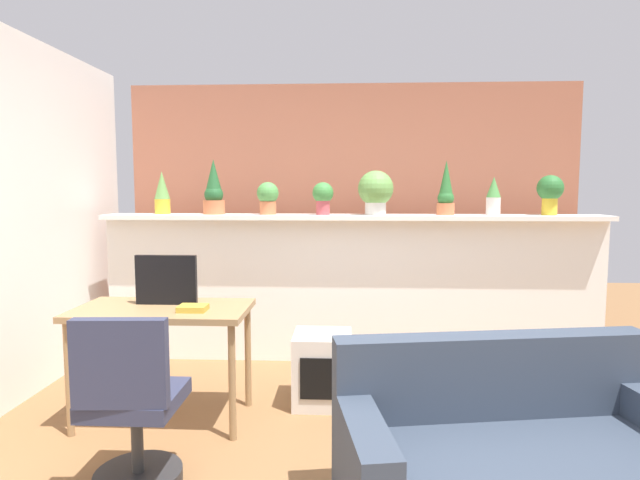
# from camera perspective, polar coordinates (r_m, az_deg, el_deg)

# --- Properties ---
(divider_wall) EXTENTS (4.28, 0.16, 1.24)m
(divider_wall) POSITION_cam_1_polar(r_m,az_deg,el_deg) (4.60, 3.47, -5.46)
(divider_wall) COLOR white
(divider_wall) RESTS_ON ground
(plant_shelf) EXTENTS (4.28, 0.35, 0.04)m
(plant_shelf) POSITION_cam_1_polar(r_m,az_deg,el_deg) (4.48, 3.53, 2.52)
(plant_shelf) COLOR white
(plant_shelf) RESTS_ON divider_wall
(brick_wall_behind) EXTENTS (4.28, 0.10, 2.50)m
(brick_wall_behind) POSITION_cam_1_polar(r_m,az_deg,el_deg) (5.12, 3.45, 2.74)
(brick_wall_behind) COLOR #AD664C
(brick_wall_behind) RESTS_ON ground
(potted_plant_0) EXTENTS (0.13, 0.13, 0.37)m
(potted_plant_0) POSITION_cam_1_polar(r_m,az_deg,el_deg) (4.80, -16.83, 4.96)
(potted_plant_0) COLOR gold
(potted_plant_0) RESTS_ON plant_shelf
(potted_plant_1) EXTENTS (0.19, 0.19, 0.48)m
(potted_plant_1) POSITION_cam_1_polar(r_m,az_deg,el_deg) (4.63, -11.51, 5.24)
(potted_plant_1) COLOR #C66B42
(potted_plant_1) RESTS_ON plant_shelf
(potted_plant_2) EXTENTS (0.19, 0.19, 0.28)m
(potted_plant_2) POSITION_cam_1_polar(r_m,az_deg,el_deg) (4.53, -5.71, 4.71)
(potted_plant_2) COLOR #C66B42
(potted_plant_2) RESTS_ON plant_shelf
(potted_plant_3) EXTENTS (0.18, 0.18, 0.28)m
(potted_plant_3) POSITION_cam_1_polar(r_m,az_deg,el_deg) (4.46, 0.32, 4.81)
(potted_plant_3) COLOR #B7474C
(potted_plant_3) RESTS_ON plant_shelf
(potted_plant_4) EXTENTS (0.30, 0.30, 0.37)m
(potted_plant_4) POSITION_cam_1_polar(r_m,az_deg,el_deg) (4.46, 6.09, 5.38)
(potted_plant_4) COLOR silver
(potted_plant_4) RESTS_ON plant_shelf
(potted_plant_5) EXTENTS (0.15, 0.15, 0.46)m
(potted_plant_5) POSITION_cam_1_polar(r_m,az_deg,el_deg) (4.58, 13.57, 5.16)
(potted_plant_5) COLOR #C66B42
(potted_plant_5) RESTS_ON plant_shelf
(potted_plant_6) EXTENTS (0.12, 0.12, 0.32)m
(potted_plant_6) POSITION_cam_1_polar(r_m,az_deg,el_deg) (4.65, 18.40, 4.60)
(potted_plant_6) COLOR silver
(potted_plant_6) RESTS_ON plant_shelf
(potted_plant_7) EXTENTS (0.22, 0.22, 0.34)m
(potted_plant_7) POSITION_cam_1_polar(r_m,az_deg,el_deg) (4.80, 23.80, 4.88)
(potted_plant_7) COLOR gold
(potted_plant_7) RESTS_ON plant_shelf
(desk) EXTENTS (1.10, 0.60, 0.75)m
(desk) POSITION_cam_1_polar(r_m,az_deg,el_deg) (3.54, -16.76, -8.35)
(desk) COLOR #99754C
(desk) RESTS_ON ground
(tv_monitor) EXTENTS (0.40, 0.04, 0.32)m
(tv_monitor) POSITION_cam_1_polar(r_m,az_deg,el_deg) (3.56, -16.42, -4.19)
(tv_monitor) COLOR black
(tv_monitor) RESTS_ON desk
(office_chair) EXTENTS (0.45, 0.46, 0.91)m
(office_chair) POSITION_cam_1_polar(r_m,az_deg,el_deg) (2.87, -19.80, -17.59)
(office_chair) COLOR #262628
(office_chair) RESTS_ON ground
(side_cube_shelf) EXTENTS (0.40, 0.41, 0.50)m
(side_cube_shelf) POSITION_cam_1_polar(r_m,az_deg,el_deg) (3.76, 0.27, -13.87)
(side_cube_shelf) COLOR silver
(side_cube_shelf) RESTS_ON ground
(book_on_desk) EXTENTS (0.17, 0.14, 0.04)m
(book_on_desk) POSITION_cam_1_polar(r_m,az_deg,el_deg) (3.36, -13.70, -7.23)
(book_on_desk) COLOR gold
(book_on_desk) RESTS_ON desk
(couch) EXTENTS (1.66, 1.00, 0.80)m
(couch) POSITION_cam_1_polar(r_m,az_deg,el_deg) (2.68, 20.47, -21.87)
(couch) COLOR #333D4C
(couch) RESTS_ON ground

